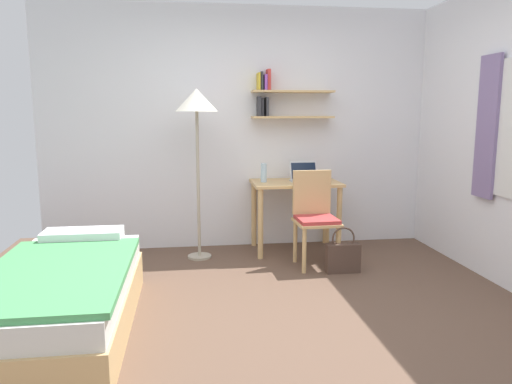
{
  "coord_description": "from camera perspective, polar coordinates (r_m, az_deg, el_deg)",
  "views": [
    {
      "loc": [
        -0.64,
        -3.29,
        1.49
      ],
      "look_at": [
        -0.11,
        0.51,
        0.85
      ],
      "focal_mm": 34.04,
      "sensor_mm": 36.0,
      "label": 1
    }
  ],
  "objects": [
    {
      "name": "desk",
      "position": [
        5.19,
        4.64,
        -0.4
      ],
      "size": [
        0.92,
        0.59,
        0.75
      ],
      "color": "tan",
      "rests_on": "ground_plane"
    },
    {
      "name": "book_stack",
      "position": [
        5.21,
        7.58,
        1.77
      ],
      "size": [
        0.16,
        0.23,
        0.09
      ],
      "color": "#3384C6",
      "rests_on": "desk"
    },
    {
      "name": "water_bottle",
      "position": [
        5.09,
        0.91,
        2.28
      ],
      "size": [
        0.06,
        0.06,
        0.2
      ],
      "primitive_type": "cylinder",
      "color": "silver",
      "rests_on": "desk"
    },
    {
      "name": "bed",
      "position": [
        3.61,
        -21.72,
        -11.5
      ],
      "size": [
        0.9,
        1.84,
        0.54
      ],
      "color": "tan",
      "rests_on": "ground_plane"
    },
    {
      "name": "wall_back",
      "position": [
        5.35,
        -1.02,
        7.51
      ],
      "size": [
        4.4,
        0.27,
        2.6
      ],
      "color": "white",
      "rests_on": "ground_plane"
    },
    {
      "name": "laptop",
      "position": [
        5.18,
        5.69,
        1.86
      ],
      "size": [
        0.3,
        0.23,
        0.21
      ],
      "color": "#B7BABF",
      "rests_on": "desk"
    },
    {
      "name": "desk_chair",
      "position": [
        4.74,
        6.94,
        -2.66
      ],
      "size": [
        0.41,
        0.42,
        0.92
      ],
      "color": "tan",
      "rests_on": "ground_plane"
    },
    {
      "name": "handbag",
      "position": [
        4.64,
        10.16,
        -7.47
      ],
      "size": [
        0.32,
        0.11,
        0.43
      ],
      "color": "#4C382D",
      "rests_on": "ground_plane"
    },
    {
      "name": "ground_plane",
      "position": [
        3.66,
        2.86,
        -14.53
      ],
      "size": [
        5.28,
        5.28,
        0.0
      ],
      "primitive_type": "plane",
      "color": "brown"
    },
    {
      "name": "standing_lamp",
      "position": [
        4.86,
        -6.98,
        9.68
      ],
      "size": [
        0.42,
        0.42,
        1.71
      ],
      "color": "#B2A893",
      "rests_on": "ground_plane"
    }
  ]
}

